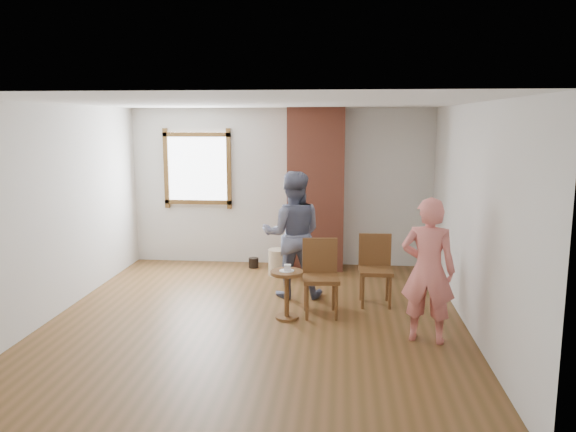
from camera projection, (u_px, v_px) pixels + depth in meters
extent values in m
plane|color=brown|center=(257.00, 319.00, 6.86)|extent=(5.50, 5.50, 0.00)
cube|color=silver|center=(281.00, 187.00, 9.34)|extent=(5.00, 0.04, 2.60)
cube|color=silver|center=(54.00, 211.00, 6.88)|extent=(0.04, 5.50, 2.60)
cube|color=silver|center=(472.00, 218.00, 6.41)|extent=(0.04, 5.50, 2.60)
cube|color=white|center=(255.00, 103.00, 6.42)|extent=(5.00, 5.50, 0.04)
cube|color=brown|center=(197.00, 169.00, 9.38)|extent=(1.14, 0.06, 1.34)
cube|color=white|center=(198.00, 169.00, 9.40)|extent=(1.00, 0.02, 1.20)
cube|color=#B0563E|center=(316.00, 189.00, 9.04)|extent=(0.90, 0.50, 2.60)
cylinder|color=tan|center=(279.00, 262.00, 8.78)|extent=(0.41, 0.41, 0.41)
cylinder|color=black|center=(254.00, 263.00, 9.24)|extent=(0.17, 0.17, 0.16)
cube|color=brown|center=(321.00, 279.00, 6.92)|extent=(0.48, 0.48, 0.05)
cylinder|color=brown|center=(307.00, 302.00, 6.79)|extent=(0.04, 0.04, 0.47)
cylinder|color=brown|center=(336.00, 301.00, 6.79)|extent=(0.04, 0.04, 0.47)
cylinder|color=brown|center=(306.00, 293.00, 7.14)|extent=(0.04, 0.04, 0.47)
cylinder|color=brown|center=(333.00, 293.00, 7.14)|extent=(0.04, 0.04, 0.47)
cube|color=brown|center=(320.00, 256.00, 7.08)|extent=(0.44, 0.09, 0.47)
cube|color=brown|center=(376.00, 271.00, 7.32)|extent=(0.44, 0.44, 0.05)
cylinder|color=brown|center=(363.00, 292.00, 7.20)|extent=(0.04, 0.04, 0.46)
cylinder|color=brown|center=(390.00, 292.00, 7.18)|extent=(0.04, 0.04, 0.46)
cylinder|color=brown|center=(361.00, 284.00, 7.54)|extent=(0.04, 0.04, 0.46)
cylinder|color=brown|center=(387.00, 284.00, 7.52)|extent=(0.04, 0.04, 0.46)
cube|color=brown|center=(375.00, 250.00, 7.48)|extent=(0.43, 0.05, 0.46)
cylinder|color=brown|center=(287.00, 273.00, 6.79)|extent=(0.40, 0.40, 0.04)
cylinder|color=brown|center=(287.00, 296.00, 6.84)|extent=(0.06, 0.06, 0.54)
cylinder|color=brown|center=(287.00, 317.00, 6.89)|extent=(0.28, 0.28, 0.03)
cylinder|color=white|center=(287.00, 271.00, 6.79)|extent=(0.18, 0.18, 0.01)
cube|color=white|center=(288.00, 268.00, 6.78)|extent=(0.08, 0.07, 0.06)
imported|color=#15193B|center=(293.00, 234.00, 7.64)|extent=(0.89, 0.72, 1.73)
imported|color=#F28079|center=(428.00, 270.00, 6.06)|extent=(0.66, 0.51, 1.60)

